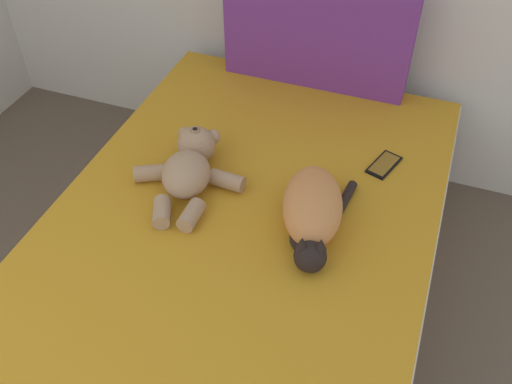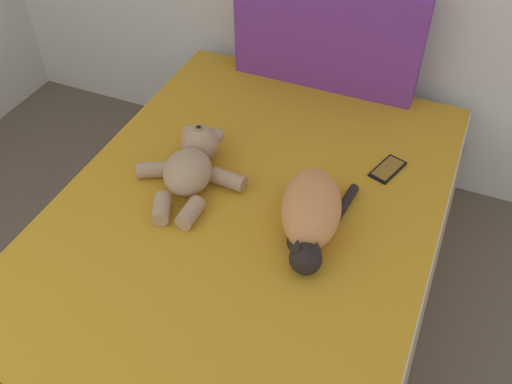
{
  "view_description": "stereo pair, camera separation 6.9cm",
  "coord_description": "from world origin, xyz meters",
  "px_view_note": "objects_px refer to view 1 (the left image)",
  "views": [
    {
      "loc": [
        2.2,
        1.45,
        1.85
      ],
      "look_at": [
        1.74,
        2.72,
        0.56
      ],
      "focal_mm": 39.76,
      "sensor_mm": 36.0,
      "label": 1
    },
    {
      "loc": [
        2.27,
        1.47,
        1.85
      ],
      "look_at": [
        1.74,
        2.72,
        0.56
      ],
      "focal_mm": 39.76,
      "sensor_mm": 36.0,
      "label": 2
    }
  ],
  "objects_px": {
    "bed": "(234,282)",
    "cell_phone": "(384,165)",
    "teddy_bear": "(189,167)",
    "patterned_cushion": "(317,33)",
    "cat": "(313,211)"
  },
  "relations": [
    {
      "from": "bed",
      "to": "cell_phone",
      "type": "distance_m",
      "value": 0.68
    },
    {
      "from": "bed",
      "to": "teddy_bear",
      "type": "height_order",
      "value": "teddy_bear"
    },
    {
      "from": "patterned_cushion",
      "to": "cat",
      "type": "distance_m",
      "value": 0.87
    },
    {
      "from": "cat",
      "to": "cell_phone",
      "type": "xyz_separation_m",
      "value": [
        0.17,
        0.38,
        -0.07
      ]
    },
    {
      "from": "teddy_bear",
      "to": "cell_phone",
      "type": "xyz_separation_m",
      "value": [
        0.62,
        0.31,
        -0.06
      ]
    },
    {
      "from": "bed",
      "to": "patterned_cushion",
      "type": "relative_size",
      "value": 2.66
    },
    {
      "from": "cat",
      "to": "patterned_cushion",
      "type": "bearing_deg",
      "value": 105.4
    },
    {
      "from": "bed",
      "to": "teddy_bear",
      "type": "bearing_deg",
      "value": 141.39
    },
    {
      "from": "patterned_cushion",
      "to": "teddy_bear",
      "type": "bearing_deg",
      "value": -106.75
    },
    {
      "from": "cat",
      "to": "teddy_bear",
      "type": "relative_size",
      "value": 0.97
    },
    {
      "from": "cat",
      "to": "cell_phone",
      "type": "height_order",
      "value": "cat"
    },
    {
      "from": "bed",
      "to": "teddy_bear",
      "type": "distance_m",
      "value": 0.43
    },
    {
      "from": "cell_phone",
      "to": "patterned_cushion",
      "type": "bearing_deg",
      "value": 130.94
    },
    {
      "from": "bed",
      "to": "teddy_bear",
      "type": "xyz_separation_m",
      "value": [
        -0.23,
        0.18,
        0.32
      ]
    },
    {
      "from": "patterned_cushion",
      "to": "cell_phone",
      "type": "height_order",
      "value": "patterned_cushion"
    }
  ]
}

